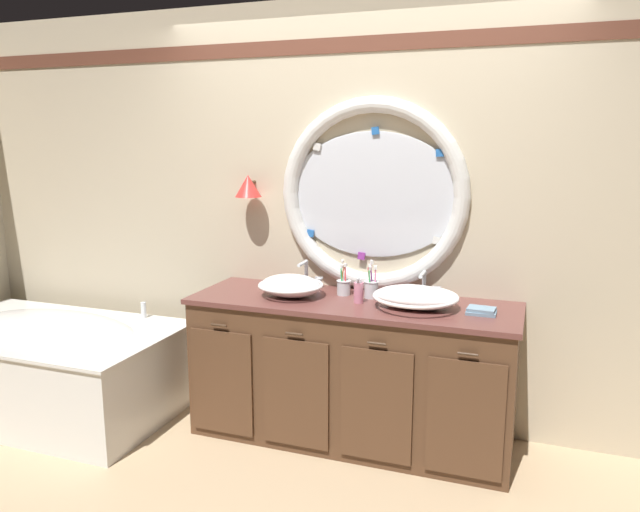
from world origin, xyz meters
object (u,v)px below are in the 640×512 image
Objects in this scene: toothbrush_holder_left at (344,286)px; soap_dispenser at (359,292)px; folded_hand_towel at (481,311)px; sink_basin_right at (416,297)px; bathtub at (49,361)px; sink_basin_left at (291,285)px; toothbrush_holder_right at (371,288)px.

toothbrush_holder_left reaches higher than soap_dispenser.
sink_basin_right is at bearing -179.48° from folded_hand_towel.
bathtub is 7.82× the size of toothbrush_holder_left.
sink_basin_left is 0.32m from toothbrush_holder_left.
toothbrush_holder_left reaches higher than bathtub.
folded_hand_towel reaches higher than bathtub.
toothbrush_holder_right reaches higher than soap_dispenser.
sink_basin_right is (0.75, 0.00, -0.00)m from sink_basin_left.
toothbrush_holder_right reaches higher than sink_basin_left.
soap_dispenser is at bearing 8.34° from bathtub.
sink_basin_left is 0.42m from soap_dispenser.
bathtub is 11.21× the size of soap_dispenser.
sink_basin_right is 2.23× the size of toothbrush_holder_left.
sink_basin_left is at bearing -154.40° from toothbrush_holder_left.
sink_basin_left is 2.49× the size of folded_hand_towel.
soap_dispenser is at bearing -179.40° from folded_hand_towel.
soap_dispenser is 0.95× the size of folded_hand_towel.
sink_basin_left is 1.83× the size of toothbrush_holder_left.
bathtub is at bearing -172.72° from sink_basin_right.
bathtub is 1.72m from sink_basin_left.
bathtub is at bearing -166.93° from toothbrush_holder_left.
toothbrush_holder_right is 0.66m from folded_hand_towel.
folded_hand_towel is at bearing -10.97° from toothbrush_holder_right.
soap_dispenser reaches higher than sink_basin_left.
sink_basin_right is at bearing 0.00° from sink_basin_left.
bathtub is 2.01m from toothbrush_holder_left.
sink_basin_right is 3.20× the size of soap_dispenser.
toothbrush_holder_left is 0.83m from folded_hand_towel.
folded_hand_towel is at bearing 0.17° from sink_basin_left.
toothbrush_holder_right reaches higher than bathtub.
toothbrush_holder_left is (0.29, 0.14, -0.01)m from sink_basin_left.
sink_basin_right is at bearing -23.97° from toothbrush_holder_right.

